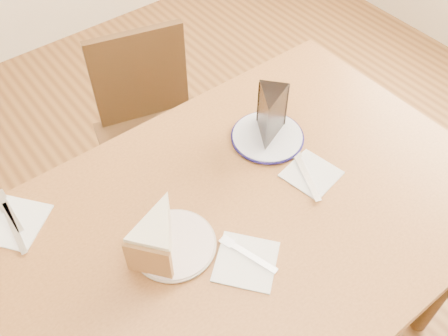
{
  "coord_description": "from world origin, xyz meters",
  "views": [
    {
      "loc": [
        -0.45,
        -0.5,
        1.69
      ],
      "look_at": [
        0.02,
        0.11,
        0.8
      ],
      "focal_mm": 40.0,
      "sensor_mm": 36.0,
      "label": 1
    }
  ],
  "objects_px": {
    "chair_far": "(156,135)",
    "carrot_cake": "(160,232)",
    "chocolate_cake": "(270,118)",
    "table": "(243,237)",
    "plate_cream": "(174,245)",
    "plate_navy": "(267,137)"
  },
  "relations": [
    {
      "from": "table",
      "to": "plate_cream",
      "type": "xyz_separation_m",
      "value": [
        -0.18,
        0.03,
        0.1
      ]
    },
    {
      "from": "carrot_cake",
      "to": "table",
      "type": "bearing_deg",
      "value": 39.48
    },
    {
      "from": "table",
      "to": "carrot_cake",
      "type": "xyz_separation_m",
      "value": [
        -0.2,
        0.04,
        0.16
      ]
    },
    {
      "from": "chair_far",
      "to": "carrot_cake",
      "type": "xyz_separation_m",
      "value": [
        -0.32,
        -0.58,
        0.37
      ]
    },
    {
      "from": "chair_far",
      "to": "carrot_cake",
      "type": "height_order",
      "value": "carrot_cake"
    },
    {
      "from": "carrot_cake",
      "to": "chocolate_cake",
      "type": "bearing_deg",
      "value": 66.78
    },
    {
      "from": "chair_far",
      "to": "chocolate_cake",
      "type": "relative_size",
      "value": 6.19
    },
    {
      "from": "chair_far",
      "to": "plate_cream",
      "type": "relative_size",
      "value": 4.39
    },
    {
      "from": "chocolate_cake",
      "to": "chair_far",
      "type": "bearing_deg",
      "value": -31.18
    },
    {
      "from": "table",
      "to": "chair_far",
      "type": "bearing_deg",
      "value": 79.29
    },
    {
      "from": "table",
      "to": "plate_navy",
      "type": "relative_size",
      "value": 6.58
    },
    {
      "from": "table",
      "to": "chocolate_cake",
      "type": "xyz_separation_m",
      "value": [
        0.2,
        0.15,
        0.17
      ]
    },
    {
      "from": "plate_cream",
      "to": "carrot_cake",
      "type": "height_order",
      "value": "carrot_cake"
    },
    {
      "from": "carrot_cake",
      "to": "chocolate_cake",
      "type": "distance_m",
      "value": 0.41
    },
    {
      "from": "carrot_cake",
      "to": "chocolate_cake",
      "type": "relative_size",
      "value": 1.05
    },
    {
      "from": "table",
      "to": "chair_far",
      "type": "xyz_separation_m",
      "value": [
        0.12,
        0.62,
        -0.22
      ]
    },
    {
      "from": "plate_navy",
      "to": "carrot_cake",
      "type": "height_order",
      "value": "carrot_cake"
    },
    {
      "from": "table",
      "to": "plate_navy",
      "type": "xyz_separation_m",
      "value": [
        0.2,
        0.15,
        0.1
      ]
    },
    {
      "from": "chair_far",
      "to": "table",
      "type": "bearing_deg",
      "value": 94.52
    },
    {
      "from": "chair_far",
      "to": "carrot_cake",
      "type": "relative_size",
      "value": 5.9
    },
    {
      "from": "chair_far",
      "to": "plate_navy",
      "type": "relative_size",
      "value": 4.29
    },
    {
      "from": "chair_far",
      "to": "chocolate_cake",
      "type": "distance_m",
      "value": 0.62
    }
  ]
}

